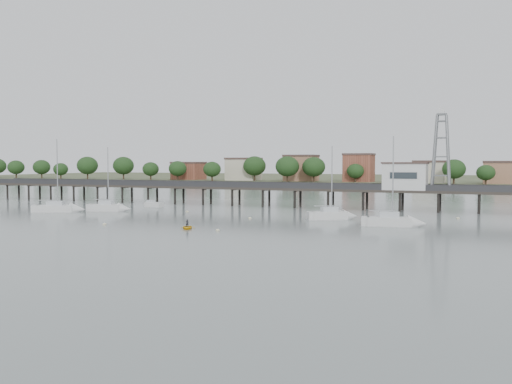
{
  "coord_description": "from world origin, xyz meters",
  "views": [
    {
      "loc": [
        39.7,
        -51.33,
        9.28
      ],
      "look_at": [
        1.59,
        42.0,
        4.0
      ],
      "focal_mm": 40.0,
      "sensor_mm": 36.0,
      "label": 1
    }
  ],
  "objects_px": {
    "lattice_tower": "(441,152)",
    "white_tender": "(153,204)",
    "sailboat_b": "(112,208)",
    "sailboat_c": "(336,215)",
    "sailboat_d": "(399,222)",
    "pier": "(282,189)",
    "sailboat_a": "(63,209)",
    "yellow_dinghy": "(187,229)"
  },
  "relations": [
    {
      "from": "lattice_tower",
      "to": "white_tender",
      "type": "height_order",
      "value": "lattice_tower"
    },
    {
      "from": "sailboat_b",
      "to": "sailboat_c",
      "type": "relative_size",
      "value": 1.02
    },
    {
      "from": "white_tender",
      "to": "sailboat_c",
      "type": "bearing_deg",
      "value": -7.37
    },
    {
      "from": "sailboat_b",
      "to": "white_tender",
      "type": "bearing_deg",
      "value": 69.89
    },
    {
      "from": "sailboat_c",
      "to": "white_tender",
      "type": "relative_size",
      "value": 3.06
    },
    {
      "from": "sailboat_d",
      "to": "sailboat_c",
      "type": "bearing_deg",
      "value": 140.91
    },
    {
      "from": "lattice_tower",
      "to": "sailboat_c",
      "type": "relative_size",
      "value": 1.24
    },
    {
      "from": "sailboat_c",
      "to": "white_tender",
      "type": "bearing_deg",
      "value": 132.62
    },
    {
      "from": "sailboat_d",
      "to": "lattice_tower",
      "type": "bearing_deg",
      "value": 73.89
    },
    {
      "from": "sailboat_d",
      "to": "white_tender",
      "type": "relative_size",
      "value": 3.36
    },
    {
      "from": "pier",
      "to": "sailboat_c",
      "type": "bearing_deg",
      "value": -51.14
    },
    {
      "from": "lattice_tower",
      "to": "sailboat_b",
      "type": "distance_m",
      "value": 62.68
    },
    {
      "from": "sailboat_a",
      "to": "yellow_dinghy",
      "type": "relative_size",
      "value": 5.02
    },
    {
      "from": "sailboat_d",
      "to": "white_tender",
      "type": "xyz_separation_m",
      "value": [
        -52.82,
        17.81,
        -0.17
      ]
    },
    {
      "from": "sailboat_a",
      "to": "yellow_dinghy",
      "type": "xyz_separation_m",
      "value": [
        34.55,
        -14.93,
        -0.64
      ]
    },
    {
      "from": "lattice_tower",
      "to": "yellow_dinghy",
      "type": "bearing_deg",
      "value": -126.11
    },
    {
      "from": "lattice_tower",
      "to": "sailboat_b",
      "type": "bearing_deg",
      "value": -159.24
    },
    {
      "from": "yellow_dinghy",
      "to": "lattice_tower",
      "type": "bearing_deg",
      "value": 29.92
    },
    {
      "from": "sailboat_c",
      "to": "lattice_tower",
      "type": "bearing_deg",
      "value": 22.74
    },
    {
      "from": "white_tender",
      "to": "yellow_dinghy",
      "type": "distance_m",
      "value": 41.41
    },
    {
      "from": "sailboat_b",
      "to": "sailboat_a",
      "type": "relative_size",
      "value": 0.89
    },
    {
      "from": "sailboat_d",
      "to": "sailboat_a",
      "type": "relative_size",
      "value": 0.96
    },
    {
      "from": "lattice_tower",
      "to": "yellow_dinghy",
      "type": "height_order",
      "value": "lattice_tower"
    },
    {
      "from": "sailboat_d",
      "to": "yellow_dinghy",
      "type": "height_order",
      "value": "sailboat_d"
    },
    {
      "from": "pier",
      "to": "sailboat_c",
      "type": "relative_size",
      "value": 11.97
    },
    {
      "from": "sailboat_c",
      "to": "sailboat_b",
      "type": "bearing_deg",
      "value": 149.07
    },
    {
      "from": "lattice_tower",
      "to": "sailboat_a",
      "type": "bearing_deg",
      "value": -157.53
    },
    {
      "from": "sailboat_b",
      "to": "sailboat_c",
      "type": "bearing_deg",
      "value": -12.81
    },
    {
      "from": "pier",
      "to": "sailboat_c",
      "type": "xyz_separation_m",
      "value": [
        16.85,
        -20.91,
        -3.15
      ]
    },
    {
      "from": "lattice_tower",
      "to": "sailboat_a",
      "type": "distance_m",
      "value": 71.2
    },
    {
      "from": "lattice_tower",
      "to": "pier",
      "type": "bearing_deg",
      "value": -180.0
    },
    {
      "from": "sailboat_a",
      "to": "white_tender",
      "type": "xyz_separation_m",
      "value": [
        8.59,
        17.32,
        -0.17
      ]
    },
    {
      "from": "pier",
      "to": "sailboat_a",
      "type": "bearing_deg",
      "value": -141.29
    },
    {
      "from": "sailboat_c",
      "to": "sailboat_a",
      "type": "xyz_separation_m",
      "value": [
        -50.43,
        -6.01,
        -0.01
      ]
    },
    {
      "from": "lattice_tower",
      "to": "white_tender",
      "type": "bearing_deg",
      "value": -170.36
    },
    {
      "from": "lattice_tower",
      "to": "sailboat_d",
      "type": "distance_m",
      "value": 29.57
    },
    {
      "from": "yellow_dinghy",
      "to": "sailboat_c",
      "type": "bearing_deg",
      "value": 28.86
    },
    {
      "from": "sailboat_d",
      "to": "yellow_dinghy",
      "type": "relative_size",
      "value": 4.81
    },
    {
      "from": "sailboat_c",
      "to": "sailboat_a",
      "type": "height_order",
      "value": "sailboat_a"
    },
    {
      "from": "sailboat_b",
      "to": "sailboat_a",
      "type": "bearing_deg",
      "value": -159.61
    },
    {
      "from": "white_tender",
      "to": "yellow_dinghy",
      "type": "bearing_deg",
      "value": -43.41
    },
    {
      "from": "lattice_tower",
      "to": "sailboat_d",
      "type": "xyz_separation_m",
      "value": [
        -3.68,
        -27.41,
        -10.46
      ]
    }
  ]
}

